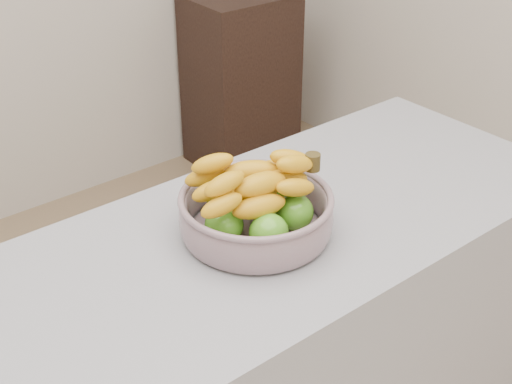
# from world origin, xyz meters

# --- Properties ---
(cabinet) EXTENTS (0.48, 0.39, 0.85)m
(cabinet) POSITION_xyz_m (1.45, 1.78, 0.42)
(cabinet) COLOR black
(cabinet) RESTS_ON ground
(fruit_bowl) EXTENTS (0.32, 0.32, 0.17)m
(fruit_bowl) POSITION_xyz_m (0.22, 0.15, 0.96)
(fruit_bowl) COLOR #92A0AF
(fruit_bowl) RESTS_ON counter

